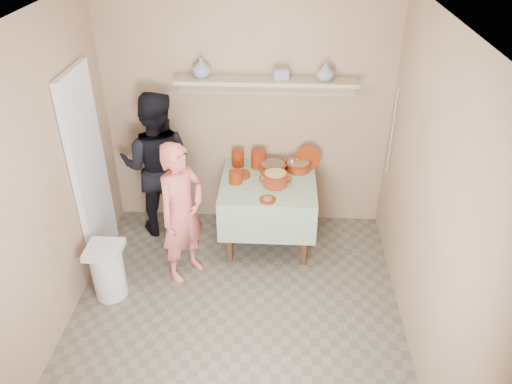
# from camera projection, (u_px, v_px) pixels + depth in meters

# --- Properties ---
(ground) EXTENTS (3.50, 3.50, 0.00)m
(ground) POSITION_uv_depth(u_px,v_px,m) (235.00, 326.00, 4.43)
(ground) COLOR #615A4C
(ground) RESTS_ON ground
(tile_panel) EXTENTS (0.06, 0.70, 2.00)m
(tile_panel) POSITION_uv_depth(u_px,v_px,m) (90.00, 172.00, 4.78)
(tile_panel) COLOR silver
(tile_panel) RESTS_ON ground
(plate_stack_a) EXTENTS (0.13, 0.13, 0.18)m
(plate_stack_a) POSITION_uv_depth(u_px,v_px,m) (238.00, 158.00, 5.33)
(plate_stack_a) COLOR #691B05
(plate_stack_a) RESTS_ON serving_table
(plate_stack_b) EXTENTS (0.16, 0.16, 0.19)m
(plate_stack_b) POSITION_uv_depth(u_px,v_px,m) (259.00, 159.00, 5.30)
(plate_stack_b) COLOR #691B05
(plate_stack_b) RESTS_ON serving_table
(bowl_stack) EXTENTS (0.13, 0.13, 0.13)m
(bowl_stack) POSITION_uv_depth(u_px,v_px,m) (236.00, 177.00, 5.04)
(bowl_stack) COLOR #691B05
(bowl_stack) RESTS_ON serving_table
(empty_bowl) EXTENTS (0.15, 0.15, 0.04)m
(empty_bowl) POSITION_uv_depth(u_px,v_px,m) (243.00, 175.00, 5.17)
(empty_bowl) COLOR #691B05
(empty_bowl) RESTS_ON serving_table
(propped_lid) EXTENTS (0.28, 0.14, 0.26)m
(propped_lid) POSITION_uv_depth(u_px,v_px,m) (308.00, 158.00, 5.27)
(propped_lid) COLOR #691B05
(propped_lid) RESTS_ON serving_table
(vase_right) EXTENTS (0.18, 0.18, 0.18)m
(vase_right) POSITION_uv_depth(u_px,v_px,m) (325.00, 72.00, 4.80)
(vase_right) COLOR navy
(vase_right) RESTS_ON wall_shelf
(vase_left) EXTENTS (0.26, 0.26, 0.19)m
(vase_left) POSITION_uv_depth(u_px,v_px,m) (201.00, 68.00, 4.88)
(vase_left) COLOR navy
(vase_left) RESTS_ON wall_shelf
(ceramic_box) EXTENTS (0.17, 0.14, 0.10)m
(ceramic_box) POSITION_uv_depth(u_px,v_px,m) (281.00, 74.00, 4.85)
(ceramic_box) COLOR navy
(ceramic_box) RESTS_ON wall_shelf
(person_cook) EXTENTS (0.59, 0.63, 1.44)m
(person_cook) POSITION_uv_depth(u_px,v_px,m) (182.00, 213.00, 4.68)
(person_cook) COLOR #CA5C57
(person_cook) RESTS_ON ground
(person_helper) EXTENTS (0.80, 0.62, 1.63)m
(person_helper) POSITION_uv_depth(u_px,v_px,m) (157.00, 165.00, 5.28)
(person_helper) COLOR black
(person_helper) RESTS_ON ground
(room_shell) EXTENTS (3.04, 3.54, 2.62)m
(room_shell) POSITION_uv_depth(u_px,v_px,m) (230.00, 168.00, 3.58)
(room_shell) COLOR #A48164
(room_shell) RESTS_ON ground
(serving_table) EXTENTS (0.97, 0.97, 0.76)m
(serving_table) POSITION_uv_depth(u_px,v_px,m) (268.00, 191.00, 5.17)
(serving_table) COLOR #4C2D16
(serving_table) RESTS_ON ground
(cazuela_meat_a) EXTENTS (0.30, 0.30, 0.10)m
(cazuela_meat_a) POSITION_uv_depth(u_px,v_px,m) (273.00, 167.00, 5.24)
(cazuela_meat_a) COLOR #62200D
(cazuela_meat_a) RESTS_ON serving_table
(cazuela_meat_b) EXTENTS (0.28, 0.28, 0.10)m
(cazuela_meat_b) POSITION_uv_depth(u_px,v_px,m) (298.00, 165.00, 5.26)
(cazuela_meat_b) COLOR #62200D
(cazuela_meat_b) RESTS_ON serving_table
(ladle) EXTENTS (0.08, 0.26, 0.19)m
(ladle) POSITION_uv_depth(u_px,v_px,m) (292.00, 162.00, 5.22)
(ladle) COLOR silver
(ladle) RESTS_ON cazuela_meat_b
(cazuela_rice) EXTENTS (0.33, 0.25, 0.14)m
(cazuela_rice) POSITION_uv_depth(u_px,v_px,m) (275.00, 178.00, 4.98)
(cazuela_rice) COLOR #62200D
(cazuela_rice) RESTS_ON serving_table
(front_plate) EXTENTS (0.16, 0.16, 0.03)m
(front_plate) POSITION_uv_depth(u_px,v_px,m) (268.00, 200.00, 4.78)
(front_plate) COLOR #691B05
(front_plate) RESTS_ON serving_table
(wall_shelf) EXTENTS (1.80, 0.25, 0.21)m
(wall_shelf) POSITION_uv_depth(u_px,v_px,m) (266.00, 82.00, 4.94)
(wall_shelf) COLOR tan
(wall_shelf) RESTS_ON room_shell
(trash_bin) EXTENTS (0.32, 0.32, 0.56)m
(trash_bin) POSITION_uv_depth(u_px,v_px,m) (108.00, 271.00, 4.64)
(trash_bin) COLOR silver
(trash_bin) RESTS_ON ground
(electrical_cord) EXTENTS (0.01, 0.05, 0.90)m
(electrical_cord) POSITION_uv_depth(u_px,v_px,m) (392.00, 132.00, 4.96)
(electrical_cord) COLOR silver
(electrical_cord) RESTS_ON wall_shelf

